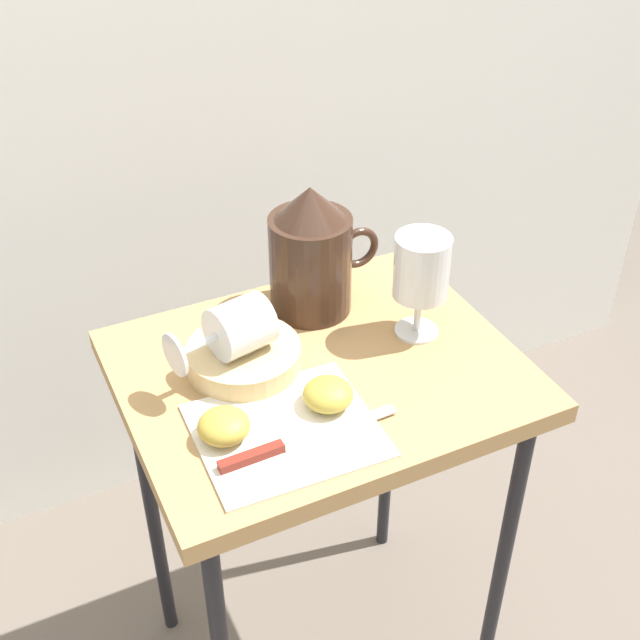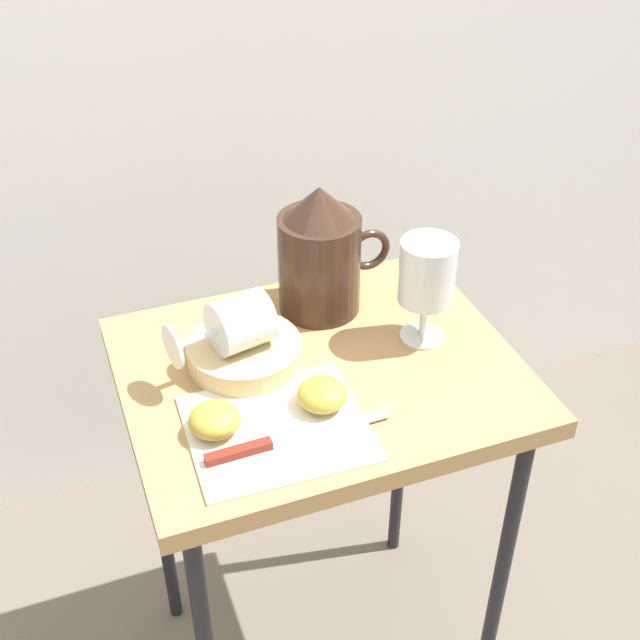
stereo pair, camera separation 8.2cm
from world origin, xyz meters
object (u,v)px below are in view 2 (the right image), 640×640
at_px(basket_tray, 245,353).
at_px(wine_glass_upright, 427,277).
at_px(apple_half_left, 215,420).
at_px(apple_half_right, 322,394).
at_px(knife, 271,443).
at_px(pitcher, 320,261).
at_px(table, 320,406).
at_px(wine_glass_tipped_near, 238,323).

xyz_separation_m(basket_tray, wine_glass_upright, (0.26, -0.03, 0.09)).
height_order(apple_half_left, apple_half_right, same).
bearing_deg(apple_half_right, basket_tray, 118.74).
xyz_separation_m(apple_half_right, knife, (-0.09, -0.05, -0.01)).
height_order(basket_tray, pitcher, pitcher).
distance_m(basket_tray, wine_glass_upright, 0.27).
bearing_deg(pitcher, basket_tray, -147.79).
height_order(table, basket_tray, basket_tray).
bearing_deg(apple_half_left, basket_tray, 58.70).
relative_size(pitcher, apple_half_right, 3.06).
relative_size(basket_tray, wine_glass_upright, 0.99).
bearing_deg(wine_glass_tipped_near, basket_tray, 23.70).
relative_size(pitcher, wine_glass_upright, 1.27).
bearing_deg(table, apple_half_right, -108.57).
height_order(wine_glass_tipped_near, apple_half_left, wine_glass_tipped_near).
xyz_separation_m(pitcher, apple_half_right, (-0.08, -0.22, -0.06)).
bearing_deg(table, wine_glass_tipped_near, 158.49).
distance_m(basket_tray, wine_glass_tipped_near, 0.06).
relative_size(table, wine_glass_upright, 4.31).
relative_size(pitcher, knife, 0.83).
height_order(wine_glass_upright, apple_half_right, wine_glass_upright).
distance_m(table, apple_half_right, 0.13).
bearing_deg(apple_half_left, table, 24.77).
bearing_deg(apple_half_left, pitcher, 44.19).
xyz_separation_m(table, knife, (-0.11, -0.13, 0.08)).
xyz_separation_m(pitcher, wine_glass_upright, (0.11, -0.13, 0.02)).
bearing_deg(wine_glass_upright, knife, -152.90).
xyz_separation_m(basket_tray, apple_half_right, (0.07, -0.13, 0.00)).
distance_m(basket_tray, knife, 0.18).
distance_m(apple_half_right, knife, 0.10).
xyz_separation_m(pitcher, apple_half_left, (-0.22, -0.22, -0.06)).
relative_size(wine_glass_upright, apple_half_right, 2.41).
bearing_deg(wine_glass_upright, basket_tray, 172.61).
distance_m(table, basket_tray, 0.14).
bearing_deg(wine_glass_tipped_near, wine_glass_upright, -6.44).
relative_size(wine_glass_tipped_near, apple_half_right, 2.28).
bearing_deg(table, knife, -130.91).
distance_m(table, wine_glass_upright, 0.24).
xyz_separation_m(table, apple_half_left, (-0.17, -0.08, 0.10)).
relative_size(table, basket_tray, 4.34).
xyz_separation_m(apple_half_left, apple_half_right, (0.14, -0.00, 0.00)).
bearing_deg(table, pitcher, 69.50).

